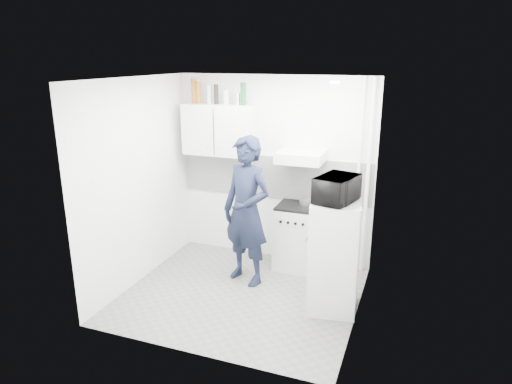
% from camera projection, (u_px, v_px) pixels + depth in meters
% --- Properties ---
extents(floor, '(2.80, 2.80, 0.00)m').
position_uv_depth(floor, '(241.00, 294.00, 5.65)').
color(floor, '#5E5E5E').
rests_on(floor, ground).
extents(ceiling, '(2.80, 2.80, 0.00)m').
position_uv_depth(ceiling, '(239.00, 79.00, 4.90)').
color(ceiling, white).
rests_on(ceiling, wall_back).
extents(wall_back, '(2.80, 0.00, 2.80)m').
position_uv_depth(wall_back, '(274.00, 170.00, 6.40)').
color(wall_back, white).
rests_on(wall_back, floor).
extents(wall_left, '(0.00, 2.60, 2.60)m').
position_uv_depth(wall_left, '(137.00, 183.00, 5.74)').
color(wall_left, white).
rests_on(wall_left, floor).
extents(wall_right, '(0.00, 2.60, 2.60)m').
position_uv_depth(wall_right, '(363.00, 208.00, 4.81)').
color(wall_right, white).
rests_on(wall_right, floor).
extents(person, '(0.81, 0.66, 1.91)m').
position_uv_depth(person, '(247.00, 211.00, 5.74)').
color(person, black).
rests_on(person, floor).
extents(stove, '(0.55, 0.55, 0.88)m').
position_uv_depth(stove, '(297.00, 237.00, 6.28)').
color(stove, silver).
rests_on(stove, floor).
extents(fridge, '(0.62, 0.62, 1.31)m').
position_uv_depth(fridge, '(333.00, 257.00, 5.16)').
color(fridge, silver).
rests_on(fridge, floor).
extents(stove_top, '(0.53, 0.53, 0.03)m').
position_uv_depth(stove_top, '(298.00, 206.00, 6.15)').
color(stove_top, black).
rests_on(stove_top, stove).
extents(saucepan, '(0.15, 0.15, 0.09)m').
position_uv_depth(saucepan, '(305.00, 201.00, 6.15)').
color(saucepan, silver).
rests_on(saucepan, stove_top).
extents(microwave, '(0.60, 0.47, 0.29)m').
position_uv_depth(microwave, '(337.00, 189.00, 4.93)').
color(microwave, black).
rests_on(microwave, fridge).
extents(bottle_a, '(0.08, 0.08, 0.34)m').
position_uv_depth(bottle_a, '(194.00, 91.00, 6.30)').
color(bottle_a, brown).
rests_on(bottle_a, upper_cabinet).
extents(bottle_b, '(0.08, 0.08, 0.29)m').
position_uv_depth(bottle_b, '(198.00, 93.00, 6.29)').
color(bottle_b, brown).
rests_on(bottle_b, upper_cabinet).
extents(bottle_c, '(0.06, 0.06, 0.25)m').
position_uv_depth(bottle_c, '(209.00, 94.00, 6.24)').
color(bottle_c, '#B2B7BC').
rests_on(bottle_c, upper_cabinet).
extents(bottle_d, '(0.06, 0.06, 0.27)m').
position_uv_depth(bottle_d, '(216.00, 94.00, 6.20)').
color(bottle_d, black).
rests_on(bottle_d, upper_cabinet).
extents(canister_a, '(0.08, 0.08, 0.20)m').
position_uv_depth(canister_a, '(226.00, 97.00, 6.16)').
color(canister_a, '#B2B7BC').
rests_on(canister_a, upper_cabinet).
extents(canister_b, '(0.08, 0.08, 0.16)m').
position_uv_depth(canister_b, '(237.00, 99.00, 6.11)').
color(canister_b, silver).
rests_on(canister_b, upper_cabinet).
extents(bottle_e, '(0.07, 0.07, 0.30)m').
position_uv_depth(bottle_e, '(243.00, 94.00, 6.07)').
color(bottle_e, '#144C1E').
rests_on(bottle_e, upper_cabinet).
extents(upper_cabinet, '(1.00, 0.35, 0.70)m').
position_uv_depth(upper_cabinet, '(219.00, 130.00, 6.33)').
color(upper_cabinet, silver).
rests_on(upper_cabinet, wall_back).
extents(range_hood, '(0.60, 0.50, 0.14)m').
position_uv_depth(range_hood, '(301.00, 157.00, 5.94)').
color(range_hood, silver).
rests_on(range_hood, wall_back).
extents(backsplash, '(2.74, 0.03, 0.60)m').
position_uv_depth(backsplash, '(273.00, 177.00, 6.41)').
color(backsplash, white).
rests_on(backsplash, wall_back).
extents(pipe_a, '(0.05, 0.05, 2.60)m').
position_uv_depth(pipe_a, '(367.00, 180.00, 5.89)').
color(pipe_a, silver).
rests_on(pipe_a, floor).
extents(pipe_b, '(0.04, 0.04, 2.60)m').
position_uv_depth(pipe_b, '(358.00, 179.00, 5.93)').
color(pipe_b, silver).
rests_on(pipe_b, floor).
extents(ceiling_spot_fixture, '(0.10, 0.10, 0.02)m').
position_uv_depth(ceiling_spot_fixture, '(335.00, 82.00, 4.75)').
color(ceiling_spot_fixture, white).
rests_on(ceiling_spot_fixture, ceiling).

